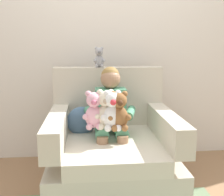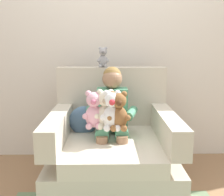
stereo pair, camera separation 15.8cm
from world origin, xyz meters
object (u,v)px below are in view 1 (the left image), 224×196
seated_child (111,111)px  throw_pillow (82,121)px  plush_white (112,111)px  plush_pink (94,111)px  plush_grey_on_backrest (99,58)px  plush_brown (119,112)px  plush_cream (106,110)px  armchair (112,151)px

seated_child → throw_pillow: seated_child is taller
plush_white → plush_pink: plush_white is taller
plush_white → plush_grey_on_backrest: plush_grey_on_backrest is taller
plush_brown → throw_pillow: 0.45m
plush_white → plush_cream: same height
plush_brown → plush_pink: (-0.19, 0.05, -0.00)m
plush_brown → plush_white: bearing=167.0°
plush_cream → plush_pink: bearing=166.5°
plush_white → plush_grey_on_backrest: (-0.08, 0.54, 0.39)m
seated_child → plush_brown: bearing=-73.5°
plush_white → plush_brown: bearing=-19.6°
armchair → seated_child: size_ratio=1.24×
plush_brown → armchair: bearing=99.4°
armchair → plush_white: 0.41m
plush_pink → seated_child: bearing=36.0°
plush_brown → plush_grey_on_backrest: (-0.13, 0.54, 0.39)m
plush_white → throw_pillow: bearing=116.4°
plush_grey_on_backrest → plush_cream: bearing=-77.7°
plush_grey_on_backrest → throw_pillow: bearing=-116.1°
plush_white → armchair: bearing=74.5°
seated_child → plush_pink: bearing=-131.4°
armchair → throw_pillow: (-0.25, 0.14, 0.23)m
plush_brown → plush_cream: bearing=147.1°
plush_cream → throw_pillow: bearing=116.4°
plush_cream → throw_pillow: 0.36m
armchair → plush_white: armchair is taller
armchair → plush_brown: (0.05, -0.16, 0.38)m
armchair → throw_pillow: 0.37m
armchair → plush_cream: size_ratio=3.26×
armchair → plush_brown: size_ratio=3.33×
armchair → plush_pink: (-0.15, -0.10, 0.38)m
plush_white → plush_cream: (-0.05, 0.04, -0.00)m
plush_grey_on_backrest → throw_pillow: (-0.17, -0.24, -0.54)m
armchair → plush_cream: (-0.06, -0.11, 0.38)m
plush_pink → plush_brown: bearing=-25.7°
seated_child → plush_pink: 0.21m
plush_grey_on_backrest → seated_child: bearing=-67.8°
plush_cream → plush_brown: bearing=-37.6°
armchair → plush_pink: 0.42m
plush_white → plush_cream: size_ratio=1.00×
plush_brown → plush_pink: 0.20m
plush_white → throw_pillow: 0.42m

